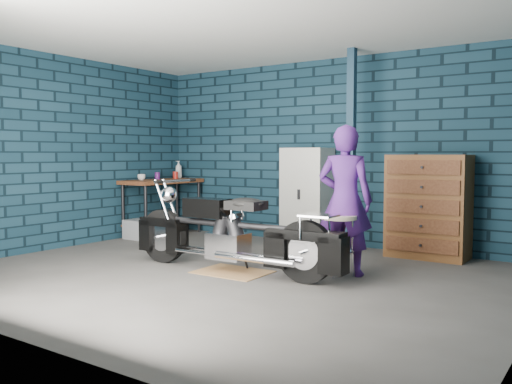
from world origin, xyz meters
TOP-DOWN VIEW (x-y plane):
  - ground at (0.00, 0.00)m, footprint 6.00×6.00m
  - room_walls at (0.00, 0.55)m, footprint 6.02×5.01m
  - support_post at (0.55, 1.95)m, footprint 0.10×0.10m
  - workbench at (-2.68, 1.75)m, footprint 0.60×1.40m
  - drip_mat at (-0.05, 0.13)m, footprint 0.81×0.61m
  - motorcycle at (-0.05, 0.13)m, footprint 2.33×0.66m
  - person at (1.03, 0.75)m, footprint 0.66×0.50m
  - storage_bin at (-2.66, 1.25)m, footprint 0.48×0.34m
  - locker at (-0.26, 2.23)m, footprint 0.66×0.47m
  - tool_chest at (1.49, 2.23)m, footprint 0.99×0.55m
  - shop_stool at (1.03, 0.62)m, footprint 0.45×0.45m
  - cup_a at (-2.79, 1.40)m, footprint 0.16×0.16m
  - mug_purple at (-2.80, 1.76)m, footprint 0.10×0.10m
  - mug_red at (-2.67, 2.06)m, footprint 0.10×0.10m
  - bottle at (-2.79, 2.27)m, footprint 0.14×0.14m

SIDE VIEW (x-z plane):
  - ground at x=0.00m, z-range 0.00..0.00m
  - drip_mat at x=-0.05m, z-range 0.00..0.01m
  - storage_bin at x=-2.66m, z-range 0.00..0.30m
  - shop_stool at x=1.03m, z-range 0.00..0.67m
  - workbench at x=-2.68m, z-range 0.00..0.91m
  - motorcycle at x=-0.05m, z-range 0.00..1.02m
  - tool_chest at x=1.49m, z-range 0.00..1.31m
  - locker at x=-0.26m, z-range 0.00..1.41m
  - person at x=1.03m, z-range 0.00..1.64m
  - cup_a at x=-2.79m, z-range 0.91..1.01m
  - mug_purple at x=-2.80m, z-range 0.91..1.02m
  - mug_red at x=-2.67m, z-range 0.91..1.03m
  - bottle at x=-2.79m, z-range 0.91..1.21m
  - support_post at x=0.55m, z-range 0.00..2.70m
  - room_walls at x=0.00m, z-range 0.55..3.26m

